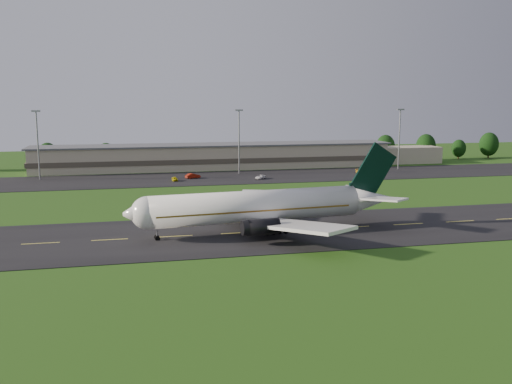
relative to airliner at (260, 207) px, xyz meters
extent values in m
plane|color=#214812|center=(6.90, -0.08, -4.66)|extent=(360.00, 360.00, 0.00)
cube|color=black|center=(6.90, -0.08, -4.61)|extent=(220.00, 30.00, 0.10)
cube|color=black|center=(6.90, 71.92, -4.61)|extent=(260.00, 30.00, 0.10)
cylinder|color=white|center=(-0.85, -0.08, 0.14)|extent=(38.37, 9.31, 5.60)
sphere|color=white|center=(-19.76, -1.95, 0.14)|extent=(5.60, 5.60, 5.60)
cone|color=white|center=(-21.75, -2.15, 0.14)|extent=(4.51, 5.74, 5.38)
cone|color=white|center=(21.54, 2.13, 0.14)|extent=(9.50, 6.35, 5.49)
cube|color=#895E1D|center=(-1.35, -0.13, -0.21)|extent=(35.38, 9.05, 0.28)
cube|color=black|center=(-20.36, -2.01, 0.69)|extent=(2.29, 3.18, 0.65)
cube|color=white|center=(3.71, -10.69, -1.36)|extent=(15.47, 19.95, 2.20)
cube|color=white|center=(1.55, 11.21, -1.36)|extent=(12.62, 20.21, 2.20)
cube|color=white|center=(22.03, -2.85, 1.04)|extent=(8.04, 9.29, 0.91)
cube|color=white|center=(21.05, 7.10, 1.04)|extent=(6.93, 9.38, 0.91)
cube|color=black|center=(20.05, 1.98, 1.94)|extent=(5.03, 1.04, 3.00)
cube|color=black|center=(22.53, 2.23, 5.64)|extent=(9.43, 1.37, 10.55)
cylinder|color=black|center=(-1.56, -8.19, -1.76)|extent=(5.84, 3.24, 2.70)
cylinder|color=black|center=(-3.13, 7.73, -1.76)|extent=(5.84, 3.24, 2.70)
cube|color=tan|center=(6.90, 95.92, -0.66)|extent=(120.00, 15.00, 8.00)
cube|color=#4C4438|center=(6.90, 95.92, -1.46)|extent=(121.00, 15.40, 1.60)
cube|color=#595B60|center=(6.90, 95.92, 3.49)|extent=(122.00, 16.00, 0.50)
cube|color=tan|center=(76.90, 97.92, -1.66)|extent=(28.00, 11.00, 6.00)
cylinder|color=gray|center=(-48.10, 79.92, 5.34)|extent=(0.44, 0.44, 20.00)
cube|color=gray|center=(-48.10, 79.92, 15.44)|extent=(2.40, 1.20, 0.50)
cylinder|color=gray|center=(11.90, 79.92, 5.34)|extent=(0.44, 0.44, 20.00)
cube|color=gray|center=(11.90, 79.92, 15.44)|extent=(2.40, 1.20, 0.50)
cylinder|color=gray|center=(66.90, 79.92, 5.34)|extent=(0.44, 0.44, 20.00)
cube|color=gray|center=(66.90, 79.92, 15.44)|extent=(2.40, 1.20, 0.50)
cylinder|color=black|center=(-48.86, 105.79, -3.24)|extent=(0.56, 0.56, 2.85)
ellipsoid|color=black|center=(-48.86, 105.79, 0.25)|extent=(6.66, 6.66, 8.32)
cylinder|color=black|center=(-29.78, 105.59, -3.30)|extent=(0.56, 0.56, 2.73)
ellipsoid|color=black|center=(-29.78, 105.59, 0.04)|extent=(6.36, 6.36, 7.95)
cylinder|color=black|center=(54.03, 106.42, -3.37)|extent=(0.56, 0.56, 2.59)
ellipsoid|color=black|center=(54.03, 106.42, -0.20)|extent=(6.05, 6.05, 7.56)
cylinder|color=black|center=(74.84, 106.79, -3.10)|extent=(0.56, 0.56, 3.13)
ellipsoid|color=black|center=(74.84, 106.79, 0.72)|extent=(7.30, 7.30, 9.12)
cylinder|color=black|center=(90.90, 104.78, -3.06)|extent=(0.56, 0.56, 3.19)
ellipsoid|color=black|center=(90.90, 104.78, 0.84)|extent=(7.45, 7.45, 9.32)
cylinder|color=black|center=(106.39, 106.58, -3.46)|extent=(0.56, 0.56, 2.40)
ellipsoid|color=black|center=(106.39, 106.58, -0.52)|extent=(5.60, 5.60, 7.01)
cylinder|color=black|center=(119.54, 106.11, -3.04)|extent=(0.56, 0.56, 3.25)
ellipsoid|color=black|center=(119.54, 106.11, 0.93)|extent=(7.57, 7.57, 9.47)
imported|color=#C3B50B|center=(-9.52, 67.58, -3.95)|extent=(1.72, 3.69, 1.22)
imported|color=maroon|center=(-3.77, 72.08, -3.82)|extent=(4.78, 3.11, 1.49)
imported|color=white|center=(15.71, 66.32, -3.97)|extent=(4.22, 4.51, 1.18)
imported|color=#CC900C|center=(50.37, 71.36, -3.90)|extent=(4.22, 4.74, 1.32)
camera|label=1|loc=(-22.68, -96.74, 18.88)|focal=40.00mm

